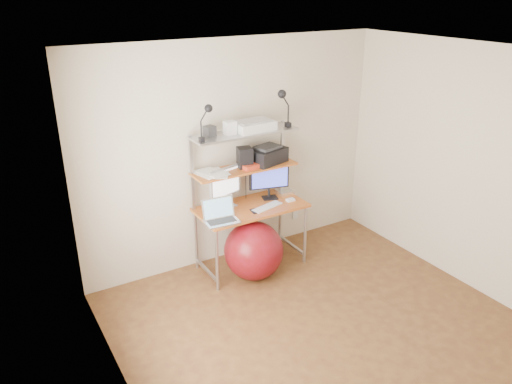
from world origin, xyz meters
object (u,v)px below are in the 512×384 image
Objects in this scene: monitor_silver at (225,185)px; printer at (267,155)px; exercise_ball at (254,251)px; monitor_black at (269,179)px; laptop at (220,216)px.

printer reaches higher than monitor_silver.
monitor_silver is 0.74× the size of exercise_ball.
monitor_silver is 0.59m from printer.
exercise_ball is (0.14, -0.36, -0.67)m from monitor_silver.
exercise_ball is at bearing -125.11° from monitor_black.
monitor_silver is at bearing -168.93° from monitor_black.
laptop is (-0.22, -0.28, -0.21)m from monitor_silver.
monitor_black is (0.53, -0.04, -0.03)m from monitor_silver.
monitor_black is 0.71× the size of exercise_ball.
monitor_silver is at bearing 165.76° from printer.
monitor_silver is 0.78m from exercise_ball.
exercise_ball is at bearing -7.28° from laptop.
printer is 1.07m from exercise_ball.
monitor_black is 1.00× the size of printer.
laptop is at bearing -146.41° from monitor_black.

